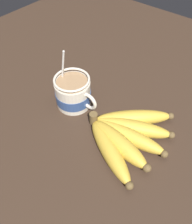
{
  "coord_description": "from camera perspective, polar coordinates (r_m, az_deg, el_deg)",
  "views": [
    {
      "loc": [
        21.77,
        -27.3,
        47.0
      ],
      "look_at": [
        -0.26,
        -0.38,
        6.97
      ],
      "focal_mm": 35.0,
      "sensor_mm": 36.0,
      "label": 1
    }
  ],
  "objects": [
    {
      "name": "coffee_mug",
      "position": [
        0.58,
        -5.93,
        4.94
      ],
      "size": [
        12.83,
        9.42,
        15.96
      ],
      "color": "beige",
      "rests_on": "table"
    },
    {
      "name": "banana_bunch",
      "position": [
        0.52,
        7.66,
        -5.82
      ],
      "size": [
        20.23,
        24.57,
        4.39
      ],
      "color": "brown",
      "rests_on": "table"
    },
    {
      "name": "table",
      "position": [
        0.57,
        0.44,
        -3.44
      ],
      "size": [
        137.04,
        137.04,
        3.14
      ],
      "color": "#332319",
      "rests_on": "ground"
    }
  ]
}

